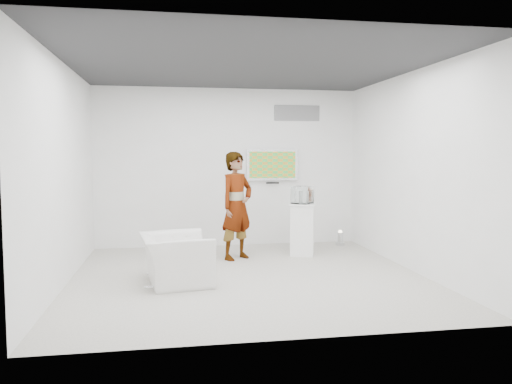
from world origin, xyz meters
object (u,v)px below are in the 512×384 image
tv (272,165)px  pedestal (302,229)px  person (237,206)px  armchair (176,259)px  floor_uplight (340,238)px

tv → pedestal: bearing=-74.3°
person → pedestal: size_ratio=1.99×
tv → person: size_ratio=0.56×
armchair → floor_uplight: bearing=-61.9°
tv → person: tv is taller
person → armchair: 1.84m
tv → armchair: 3.48m
tv → pedestal: tv is taller
person → armchair: size_ratio=1.75×
tv → pedestal: 1.59m
tv → armchair: size_ratio=0.97×
armchair → pedestal: size_ratio=1.14×
person → floor_uplight: size_ratio=6.48×
floor_uplight → armchair: bearing=-143.6°
person → pedestal: 1.26m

